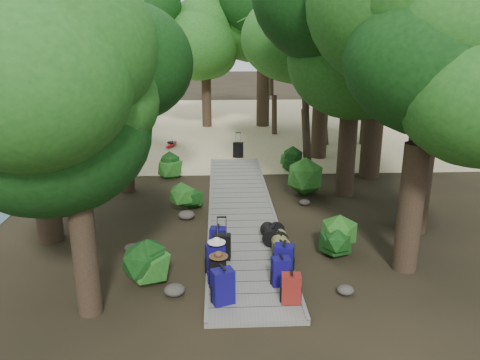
{
  "coord_description": "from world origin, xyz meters",
  "views": [
    {
      "loc": [
        -0.69,
        -12.52,
        5.23
      ],
      "look_at": [
        -0.03,
        1.11,
        1.0
      ],
      "focal_mm": 35.0,
      "sensor_mm": 36.0,
      "label": 1
    }
  ],
  "objects_px": {
    "backpack_left_c": "(215,258)",
    "backpack_left_d": "(218,237)",
    "kayak": "(171,143)",
    "sun_lounger": "(314,144)",
    "backpack_left_b": "(218,271)",
    "backpack_left_a": "(223,285)",
    "suitcase_on_boardwalk": "(222,247)",
    "backpack_right_c": "(284,257)",
    "duffel_right_black": "(274,234)",
    "backpack_right_d": "(282,252)",
    "lone_suitcase_on_sand": "(238,150)",
    "backpack_right_b": "(281,270)",
    "duffel_right_khaki": "(279,241)",
    "backpack_right_a": "(291,287)"
  },
  "relations": [
    {
      "from": "backpack_right_c",
      "to": "lone_suitcase_on_sand",
      "type": "distance_m",
      "value": 10.83
    },
    {
      "from": "backpack_left_d",
      "to": "backpack_right_c",
      "type": "xyz_separation_m",
      "value": [
        1.47,
        -1.3,
        0.06
      ]
    },
    {
      "from": "backpack_right_a",
      "to": "suitcase_on_boardwalk",
      "type": "xyz_separation_m",
      "value": [
        -1.35,
        1.96,
        -0.02
      ]
    },
    {
      "from": "backpack_right_c",
      "to": "sun_lounger",
      "type": "distance_m",
      "value": 12.49
    },
    {
      "from": "backpack_left_c",
      "to": "suitcase_on_boardwalk",
      "type": "height_order",
      "value": "backpack_left_c"
    },
    {
      "from": "backpack_left_d",
      "to": "backpack_right_b",
      "type": "distance_m",
      "value": 2.27
    },
    {
      "from": "backpack_left_b",
      "to": "backpack_right_d",
      "type": "height_order",
      "value": "backpack_left_b"
    },
    {
      "from": "backpack_left_d",
      "to": "backpack_right_d",
      "type": "xyz_separation_m",
      "value": [
        1.47,
        -0.87,
        -0.03
      ]
    },
    {
      "from": "backpack_left_a",
      "to": "duffel_right_khaki",
      "type": "relative_size",
      "value": 1.35
    },
    {
      "from": "duffel_right_khaki",
      "to": "lone_suitcase_on_sand",
      "type": "distance_m",
      "value": 9.6
    },
    {
      "from": "backpack_right_c",
      "to": "backpack_right_d",
      "type": "height_order",
      "value": "backpack_right_c"
    },
    {
      "from": "backpack_left_b",
      "to": "suitcase_on_boardwalk",
      "type": "height_order",
      "value": "backpack_left_b"
    },
    {
      "from": "backpack_right_b",
      "to": "duffel_right_khaki",
      "type": "relative_size",
      "value": 1.17
    },
    {
      "from": "suitcase_on_boardwalk",
      "to": "sun_lounger",
      "type": "height_order",
      "value": "suitcase_on_boardwalk"
    },
    {
      "from": "lone_suitcase_on_sand",
      "to": "kayak",
      "type": "bearing_deg",
      "value": 157.14
    },
    {
      "from": "sun_lounger",
      "to": "backpack_right_a",
      "type": "bearing_deg",
      "value": -122.75
    },
    {
      "from": "duffel_right_khaki",
      "to": "sun_lounger",
      "type": "height_order",
      "value": "sun_lounger"
    },
    {
      "from": "backpack_left_a",
      "to": "backpack_left_d",
      "type": "relative_size",
      "value": 1.3
    },
    {
      "from": "backpack_left_d",
      "to": "duffel_right_khaki",
      "type": "distance_m",
      "value": 1.54
    },
    {
      "from": "suitcase_on_boardwalk",
      "to": "backpack_left_d",
      "type": "bearing_deg",
      "value": 105.09
    },
    {
      "from": "backpack_right_a",
      "to": "suitcase_on_boardwalk",
      "type": "height_order",
      "value": "backpack_right_a"
    },
    {
      "from": "backpack_left_a",
      "to": "duffel_right_black",
      "type": "bearing_deg",
      "value": 44.17
    },
    {
      "from": "backpack_left_c",
      "to": "lone_suitcase_on_sand",
      "type": "xyz_separation_m",
      "value": [
        0.99,
        10.8,
        -0.15
      ]
    },
    {
      "from": "lone_suitcase_on_sand",
      "to": "sun_lounger",
      "type": "xyz_separation_m",
      "value": [
        3.68,
        1.27,
        -0.04
      ]
    },
    {
      "from": "backpack_right_c",
      "to": "lone_suitcase_on_sand",
      "type": "relative_size",
      "value": 1.08
    },
    {
      "from": "backpack_left_d",
      "to": "suitcase_on_boardwalk",
      "type": "xyz_separation_m",
      "value": [
        0.09,
        -0.59,
        0.01
      ]
    },
    {
      "from": "backpack_left_a",
      "to": "kayak",
      "type": "height_order",
      "value": "backpack_left_a"
    },
    {
      "from": "backpack_left_c",
      "to": "duffel_right_black",
      "type": "xyz_separation_m",
      "value": [
        1.5,
        1.58,
        -0.17
      ]
    },
    {
      "from": "duffel_right_khaki",
      "to": "sun_lounger",
      "type": "distance_m",
      "value": 11.28
    },
    {
      "from": "kayak",
      "to": "sun_lounger",
      "type": "bearing_deg",
      "value": 5.71
    },
    {
      "from": "backpack_left_b",
      "to": "backpack_left_c",
      "type": "relative_size",
      "value": 0.88
    },
    {
      "from": "backpack_right_d",
      "to": "backpack_right_c",
      "type": "bearing_deg",
      "value": -106.72
    },
    {
      "from": "duffel_right_black",
      "to": "lone_suitcase_on_sand",
      "type": "relative_size",
      "value": 1.02
    },
    {
      "from": "backpack_left_c",
      "to": "backpack_left_d",
      "type": "height_order",
      "value": "backpack_left_c"
    },
    {
      "from": "backpack_left_d",
      "to": "kayak",
      "type": "relative_size",
      "value": 0.21
    },
    {
      "from": "duffel_right_khaki",
      "to": "duffel_right_black",
      "type": "height_order",
      "value": "duffel_right_black"
    },
    {
      "from": "backpack_right_b",
      "to": "lone_suitcase_on_sand",
      "type": "bearing_deg",
      "value": 85.58
    },
    {
      "from": "backpack_left_b",
      "to": "backpack_left_a",
      "type": "bearing_deg",
      "value": -83.47
    },
    {
      "from": "backpack_right_d",
      "to": "suitcase_on_boardwalk",
      "type": "bearing_deg",
      "value": 152.99
    },
    {
      "from": "kayak",
      "to": "suitcase_on_boardwalk",
      "type": "bearing_deg",
      "value": -65.21
    },
    {
      "from": "backpack_right_b",
      "to": "backpack_right_c",
      "type": "distance_m",
      "value": 0.56
    },
    {
      "from": "duffel_right_khaki",
      "to": "suitcase_on_boardwalk",
      "type": "distance_m",
      "value": 1.54
    },
    {
      "from": "backpack_left_a",
      "to": "backpack_left_c",
      "type": "xyz_separation_m",
      "value": [
        -0.15,
        1.21,
        -0.01
      ]
    },
    {
      "from": "duffel_right_black",
      "to": "suitcase_on_boardwalk",
      "type": "height_order",
      "value": "suitcase_on_boardwalk"
    },
    {
      "from": "duffel_right_khaki",
      "to": "kayak",
      "type": "xyz_separation_m",
      "value": [
        -3.78,
        11.87,
        -0.15
      ]
    },
    {
      "from": "backpack_right_c",
      "to": "kayak",
      "type": "height_order",
      "value": "backpack_right_c"
    },
    {
      "from": "backpack_right_b",
      "to": "kayak",
      "type": "distance_m",
      "value": 14.11
    },
    {
      "from": "backpack_right_b",
      "to": "sun_lounger",
      "type": "height_order",
      "value": "backpack_right_b"
    },
    {
      "from": "backpack_left_a",
      "to": "backpack_left_b",
      "type": "relative_size",
      "value": 1.17
    },
    {
      "from": "duffel_right_black",
      "to": "lone_suitcase_on_sand",
      "type": "distance_m",
      "value": 9.23
    }
  ]
}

